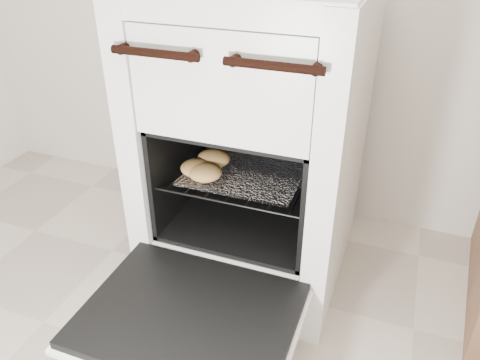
% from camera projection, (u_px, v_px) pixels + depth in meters
% --- Properties ---
extents(stove, '(0.57, 0.64, 0.88)m').
position_uv_depth(stove, '(256.00, 144.00, 1.38)').
color(stove, silver).
rests_on(stove, ground).
extents(oven_door, '(0.51, 0.40, 0.04)m').
position_uv_depth(oven_door, '(190.00, 317.00, 1.11)').
color(oven_door, black).
rests_on(oven_door, stove).
extents(oven_rack, '(0.42, 0.40, 0.01)m').
position_uv_depth(oven_rack, '(249.00, 169.00, 1.36)').
color(oven_rack, black).
rests_on(oven_rack, stove).
extents(foil_sheet, '(0.32, 0.29, 0.01)m').
position_uv_depth(foil_sheet, '(247.00, 170.00, 1.34)').
color(foil_sheet, white).
rests_on(foil_sheet, oven_rack).
extents(baked_rolls, '(0.15, 0.19, 0.04)m').
position_uv_depth(baked_rolls, '(206.00, 166.00, 1.31)').
color(baked_rolls, tan).
rests_on(baked_rolls, foil_sheet).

